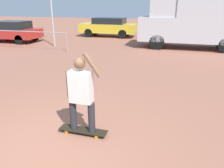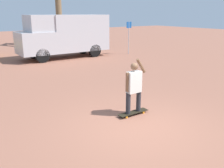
% 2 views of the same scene
% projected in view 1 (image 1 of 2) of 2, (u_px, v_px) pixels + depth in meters
% --- Properties ---
extents(ground_plane, '(80.00, 80.00, 0.00)m').
position_uv_depth(ground_plane, '(46.00, 151.00, 4.01)').
color(ground_plane, '#935B47').
extents(skateboard, '(1.02, 0.25, 0.09)m').
position_uv_depth(skateboard, '(83.00, 130.00, 4.52)').
color(skateboard, black).
rests_on(skateboard, ground_plane).
extents(person_skateboarder, '(0.73, 0.22, 1.64)m').
position_uv_depth(person_skateboarder, '(81.00, 91.00, 4.22)').
color(person_skateboarder, '#28282D').
rests_on(person_skateboarder, skateboard).
extents(camper_van, '(6.08, 2.07, 2.86)m').
position_uv_depth(camper_van, '(194.00, 22.00, 12.80)').
color(camper_van, black).
rests_on(camper_van, ground_plane).
extents(parked_car_yellow, '(4.59, 1.79, 1.52)m').
position_uv_depth(parked_car_yellow, '(108.00, 27.00, 17.99)').
color(parked_car_yellow, black).
rests_on(parked_car_yellow, ground_plane).
extents(parked_car_red, '(3.84, 1.89, 1.44)m').
position_uv_depth(parked_car_red, '(13.00, 31.00, 15.46)').
color(parked_car_red, black).
rests_on(parked_car_red, ground_plane).
extents(plaza_railing_segment, '(5.24, 0.05, 1.08)m').
position_uv_depth(plaza_railing_segment, '(26.00, 34.00, 12.73)').
color(plaza_railing_segment, '#99999E').
rests_on(plaza_railing_segment, ground_plane).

